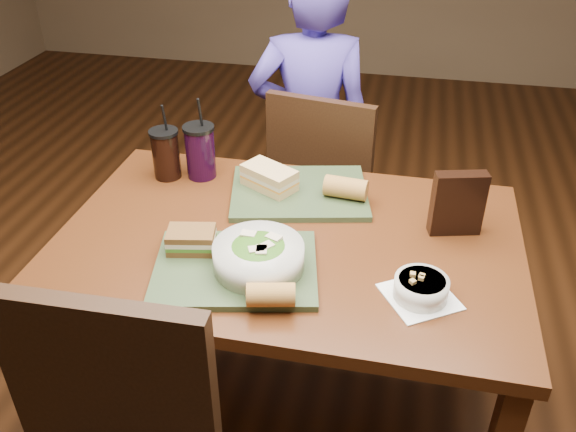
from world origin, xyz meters
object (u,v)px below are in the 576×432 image
object	(u,v)px
cup_berry	(200,151)
chip_bag	(458,204)
chair_far	(322,188)
diner	(310,133)
sandwich_near	(191,240)
salad_bowl	(259,255)
soup_bowl	(421,288)
tray_far	(299,192)
dining_table	(288,262)
baguette_far	(346,188)
baguette_near	(271,295)
sandwich_far	(269,178)
cup_cola	(166,153)
tray_near	(236,268)

from	to	relation	value
cup_berry	chip_bag	bearing A→B (deg)	-11.50
chair_far	diner	bearing A→B (deg)	116.28
diner	sandwich_near	xyz separation A→B (m)	(-0.15, -0.98, 0.12)
salad_bowl	sandwich_near	bearing A→B (deg)	168.23
soup_bowl	sandwich_near	world-z (taller)	sandwich_near
soup_bowl	cup_berry	size ratio (longest dim) A/B	0.81
salad_bowl	tray_far	bearing A→B (deg)	86.46
dining_table	chair_far	xyz separation A→B (m)	(-0.01, 0.69, -0.14)
dining_table	chair_far	distance (m)	0.70
baguette_far	chip_bag	world-z (taller)	chip_bag
chair_far	diner	size ratio (longest dim) A/B	0.69
baguette_near	chair_far	bearing A→B (deg)	91.97
sandwich_far	cup_berry	world-z (taller)	cup_berry
sandwich_near	baguette_near	bearing A→B (deg)	-33.80
soup_bowl	chip_bag	xyz separation A→B (m)	(0.08, 0.31, 0.06)
soup_bowl	cup_cola	size ratio (longest dim) A/B	0.87
chair_far	cup_berry	bearing A→B (deg)	-130.83
soup_bowl	cup_berry	world-z (taller)	cup_berry
soup_bowl	sandwich_far	bearing A→B (deg)	138.85
tray_far	cup_berry	size ratio (longest dim) A/B	1.52
tray_far	salad_bowl	world-z (taller)	salad_bowl
salad_bowl	tray_near	bearing A→B (deg)	-173.99
baguette_near	cup_cola	world-z (taller)	cup_cola
sandwich_far	baguette_far	bearing A→B (deg)	-2.68
chair_far	tray_far	xyz separation A→B (m)	(-0.00, -0.45, 0.24)
cup_cola	diner	bearing A→B (deg)	57.22
cup_cola	chip_bag	distance (m)	0.93
diner	baguette_near	bearing A→B (deg)	84.25
dining_table	chair_far	bearing A→B (deg)	90.80
tray_near	sandwich_far	distance (m)	0.42
baguette_far	diner	bearing A→B (deg)	109.48
sandwich_far	salad_bowl	bearing A→B (deg)	-80.23
sandwich_far	tray_far	bearing A→B (deg)	0.45
soup_bowl	sandwich_far	xyz separation A→B (m)	(-0.48, 0.42, 0.02)
salad_bowl	baguette_far	size ratio (longest dim) A/B	1.80
tray_near	sandwich_near	distance (m)	0.15
dining_table	cup_berry	size ratio (longest dim) A/B	4.72
sandwich_near	diner	bearing A→B (deg)	81.38
chair_far	chip_bag	world-z (taller)	chip_bag
chair_far	chip_bag	bearing A→B (deg)	-50.34
diner	cup_berry	xyz separation A→B (m)	(-0.27, -0.55, 0.17)
sandwich_near	cup_berry	world-z (taller)	cup_berry
baguette_far	soup_bowl	bearing A→B (deg)	-59.70
baguette_near	cup_berry	size ratio (longest dim) A/B	0.42
baguette_far	cup_berry	bearing A→B (deg)	172.09
chair_far	baguette_far	size ratio (longest dim) A/B	7.15
sandwich_far	cup_berry	bearing A→B (deg)	167.00
tray_far	sandwich_far	size ratio (longest dim) A/B	2.18
diner	chip_bag	bearing A→B (deg)	115.79
soup_bowl	sandwich_near	distance (m)	0.61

